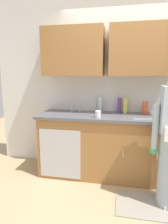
# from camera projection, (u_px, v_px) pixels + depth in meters

# --- Properties ---
(ground_plane) EXTENTS (9.00, 9.00, 0.00)m
(ground_plane) POSITION_uv_depth(u_px,v_px,m) (145.00, 208.00, 2.22)
(ground_plane) COLOR tan
(kitchen_wall_with_uppers) EXTENTS (4.80, 0.44, 2.70)m
(kitchen_wall_with_uppers) POSITION_uv_depth(u_px,v_px,m) (134.00, 78.00, 2.92)
(kitchen_wall_with_uppers) COLOR silver
(kitchen_wall_with_uppers) RESTS_ON ground
(counter_cabinet) EXTENTS (1.90, 0.62, 0.90)m
(counter_cabinet) POSITION_uv_depth(u_px,v_px,m) (104.00, 146.00, 2.91)
(counter_cabinet) COLOR #9E6B38
(counter_cabinet) RESTS_ON ground
(countertop) EXTENTS (1.96, 0.66, 0.04)m
(countertop) POSITION_uv_depth(u_px,v_px,m) (105.00, 116.00, 2.82)
(countertop) COLOR #595960
(countertop) RESTS_ON counter_cabinet
(sink) EXTENTS (0.50, 0.36, 0.35)m
(sink) POSITION_uv_depth(u_px,v_px,m) (72.00, 114.00, 2.92)
(sink) COLOR #B7BABF
(sink) RESTS_ON counter_cabinet
(floor_mat) EXTENTS (0.80, 0.50, 0.01)m
(floor_mat) POSITION_uv_depth(u_px,v_px,m) (150.00, 206.00, 2.26)
(floor_mat) COLOR gray
(floor_mat) RESTS_ON ground
(bottle_cleaner_spray) EXTENTS (0.06, 0.06, 0.26)m
(bottle_cleaner_spray) POSITION_uv_depth(u_px,v_px,m) (165.00, 106.00, 2.78)
(bottle_cleaner_spray) COLOR #66388C
(bottle_cleaner_spray) RESTS_ON countertop
(bottle_water_tall) EXTENTS (0.08, 0.08, 0.19)m
(bottle_water_tall) POSITION_uv_depth(u_px,v_px,m) (145.00, 108.00, 2.87)
(bottle_water_tall) COLOR #E05933
(bottle_water_tall) RESTS_ON countertop
(bottle_water_short) EXTENTS (0.08, 0.08, 0.24)m
(bottle_water_short) POSITION_uv_depth(u_px,v_px,m) (100.00, 104.00, 3.04)
(bottle_water_short) COLOR silver
(bottle_water_short) RESTS_ON countertop
(bottle_dish_liquid) EXTENTS (0.06, 0.06, 0.24)m
(bottle_dish_liquid) POSITION_uv_depth(u_px,v_px,m) (119.00, 105.00, 2.96)
(bottle_dish_liquid) COLOR #66388C
(bottle_dish_liquid) RESTS_ON countertop
(bottle_soap) EXTENTS (0.07, 0.07, 0.22)m
(bottle_soap) POSITION_uv_depth(u_px,v_px,m) (125.00, 106.00, 2.93)
(bottle_soap) COLOR #D8D14C
(bottle_soap) RESTS_ON countertop
(cup_by_sink) EXTENTS (0.08, 0.08, 0.10)m
(cup_by_sink) POSITION_uv_depth(u_px,v_px,m) (98.00, 114.00, 2.63)
(cup_by_sink) COLOR white
(cup_by_sink) RESTS_ON countertop
(knife_on_counter) EXTENTS (0.24, 0.06, 0.01)m
(knife_on_counter) POSITION_uv_depth(u_px,v_px,m) (143.00, 119.00, 2.54)
(knife_on_counter) COLOR silver
(knife_on_counter) RESTS_ON countertop
(sponge) EXTENTS (0.11, 0.07, 0.03)m
(sponge) POSITION_uv_depth(u_px,v_px,m) (158.00, 116.00, 2.64)
(sponge) COLOR #4CBF4C
(sponge) RESTS_ON countertop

